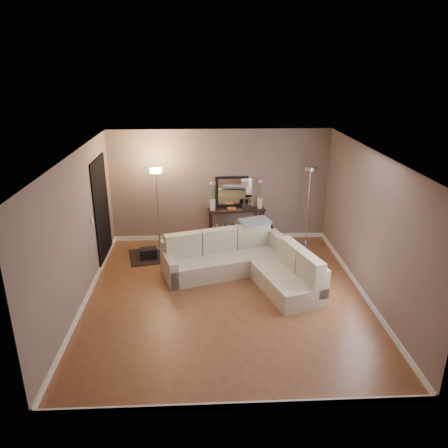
{
  "coord_description": "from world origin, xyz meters",
  "views": [
    {
      "loc": [
        -0.39,
        -6.94,
        4.01
      ],
      "look_at": [
        0.0,
        0.8,
        1.1
      ],
      "focal_mm": 35.0,
      "sensor_mm": 36.0,
      "label": 1
    }
  ],
  "objects_px": {
    "console_table": "(233,223)",
    "floor_lamp_unlit": "(309,190)",
    "sectional_sofa": "(246,262)",
    "floor_lamp_lit": "(157,193)"
  },
  "relations": [
    {
      "from": "floor_lamp_lit",
      "to": "floor_lamp_unlit",
      "type": "bearing_deg",
      "value": 1.84
    },
    {
      "from": "sectional_sofa",
      "to": "floor_lamp_unlit",
      "type": "distance_m",
      "value": 2.41
    },
    {
      "from": "console_table",
      "to": "floor_lamp_lit",
      "type": "height_order",
      "value": "floor_lamp_lit"
    },
    {
      "from": "console_table",
      "to": "floor_lamp_unlit",
      "type": "distance_m",
      "value": 1.9
    },
    {
      "from": "sectional_sofa",
      "to": "console_table",
      "type": "xyz_separation_m",
      "value": [
        -0.13,
        1.83,
        0.14
      ]
    },
    {
      "from": "console_table",
      "to": "floor_lamp_unlit",
      "type": "xyz_separation_m",
      "value": [
        1.68,
        -0.26,
        0.85
      ]
    },
    {
      "from": "sectional_sofa",
      "to": "floor_lamp_unlit",
      "type": "bearing_deg",
      "value": 45.43
    },
    {
      "from": "floor_lamp_lit",
      "to": "floor_lamp_unlit",
      "type": "relative_size",
      "value": 1.01
    },
    {
      "from": "console_table",
      "to": "floor_lamp_unlit",
      "type": "height_order",
      "value": "floor_lamp_unlit"
    },
    {
      "from": "console_table",
      "to": "floor_lamp_unlit",
      "type": "bearing_deg",
      "value": -8.71
    }
  ]
}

